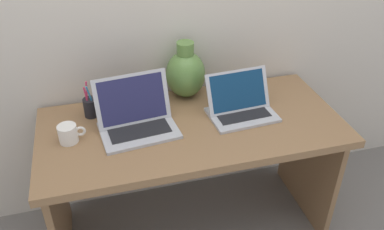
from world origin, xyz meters
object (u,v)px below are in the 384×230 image
object	(u,v)px
laptop_left	(136,116)
coffee_mug	(68,134)
pen_cup	(91,107)
green_vase	(186,73)
laptop_right	(240,104)

from	to	relation	value
laptop_left	coffee_mug	bearing A→B (deg)	-174.44
pen_cup	coffee_mug	bearing A→B (deg)	-119.96
green_vase	laptop_right	bearing A→B (deg)	-48.74
laptop_left	green_vase	world-z (taller)	green_vase
laptop_left	coffee_mug	size ratio (longest dim) A/B	3.07
laptop_left	green_vase	bearing A→B (deg)	38.29
laptop_left	coffee_mug	distance (m)	0.31
laptop_right	laptop_left	bearing A→B (deg)	178.93
green_vase	coffee_mug	distance (m)	0.67
laptop_right	coffee_mug	size ratio (longest dim) A/B	2.76
green_vase	laptop_left	bearing A→B (deg)	-141.71
laptop_right	coffee_mug	distance (m)	0.82
pen_cup	green_vase	bearing A→B (deg)	8.79
laptop_left	laptop_right	xyz separation A→B (m)	(0.51, -0.01, -0.01)
laptop_right	green_vase	world-z (taller)	green_vase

